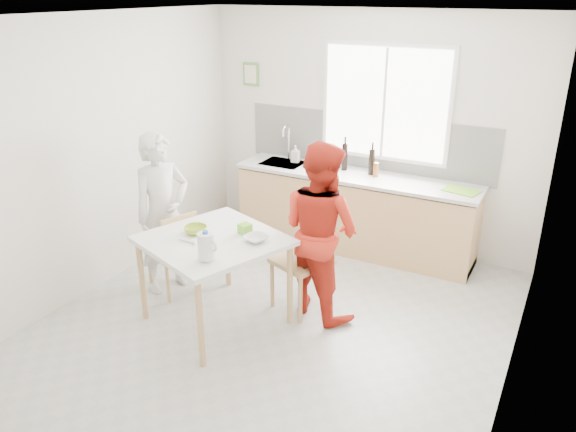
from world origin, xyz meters
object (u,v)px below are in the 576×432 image
at_px(wine_bottle_b, 372,162).
at_px(wine_bottle_a, 345,157).
at_px(person_white, 163,213).
at_px(bowl_white, 256,239).
at_px(bowl_green, 195,230).
at_px(dining_table, 213,247).
at_px(chair_left, 175,250).
at_px(chair_far, 308,253).
at_px(person_red, 321,230).
at_px(milk_jug, 206,246).

bearing_deg(wine_bottle_b, wine_bottle_a, 177.18).
height_order(person_white, bowl_white, person_white).
bearing_deg(bowl_green, person_white, 155.46).
bearing_deg(dining_table, chair_left, 159.70).
distance_m(chair_far, wine_bottle_b, 1.59).
xyz_separation_m(chair_left, wine_bottle_b, (1.32, 1.92, 0.58)).
bearing_deg(person_red, chair_left, 35.78).
bearing_deg(chair_far, person_white, -146.00).
height_order(dining_table, bowl_green, bowl_green).
bearing_deg(dining_table, bowl_white, 19.50).
relative_size(dining_table, wine_bottle_b, 4.68).
xyz_separation_m(person_white, milk_jug, (1.03, -0.68, 0.15)).
distance_m(chair_far, person_red, 0.32).
relative_size(milk_jug, wine_bottle_b, 0.80).
xyz_separation_m(dining_table, wine_bottle_b, (0.68, 2.16, 0.31)).
height_order(chair_far, bowl_white, chair_far).
distance_m(bowl_green, wine_bottle_b, 2.32).
xyz_separation_m(bowl_white, wine_bottle_b, (0.31, 2.03, 0.20)).
height_order(person_red, bowl_white, person_red).
bearing_deg(person_red, bowl_white, 71.94).
bearing_deg(milk_jug, chair_far, 88.62).
bearing_deg(milk_jug, chair_left, 164.52).
xyz_separation_m(chair_left, wine_bottle_a, (0.98, 1.94, 0.59)).
distance_m(bowl_white, wine_bottle_a, 2.06).
bearing_deg(wine_bottle_b, chair_left, -124.41).
bearing_deg(bowl_green, bowl_white, 10.66).
distance_m(dining_table, person_red, 0.99).
bearing_deg(person_red, person_white, 31.79).
relative_size(chair_left, chair_far, 0.88).
distance_m(person_white, bowl_green, 0.68).
xyz_separation_m(dining_table, person_red, (0.76, 0.62, 0.08)).
bearing_deg(bowl_green, wine_bottle_a, 75.85).
height_order(person_red, wine_bottle_a, person_red).
xyz_separation_m(chair_far, wine_bottle_a, (-0.28, 1.52, 0.52)).
bearing_deg(wine_bottle_b, chair_far, -92.29).
distance_m(chair_far, bowl_white, 0.66).
bearing_deg(dining_table, person_white, 159.70).
bearing_deg(person_white, chair_far, -56.00).
distance_m(person_red, milk_jug, 1.15).
relative_size(chair_far, milk_jug, 4.18).
distance_m(chair_left, bowl_white, 1.08).
relative_size(chair_far, bowl_white, 4.94).
relative_size(bowl_green, wine_bottle_a, 0.64).
bearing_deg(chair_left, person_white, -90.00).
xyz_separation_m(chair_far, person_red, (0.14, -0.03, 0.28)).
distance_m(bowl_white, wine_bottle_b, 2.06).
distance_m(milk_jug, wine_bottle_b, 2.58).
xyz_separation_m(dining_table, wine_bottle_a, (0.34, 2.17, 0.32)).
relative_size(person_white, wine_bottle_b, 5.45).
bearing_deg(bowl_white, wine_bottle_b, 81.39).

